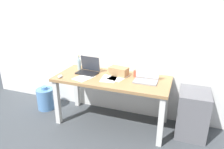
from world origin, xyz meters
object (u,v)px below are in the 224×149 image
laptop_left (88,69)px  computer_mouse (60,76)px  laptop_right (146,78)px  water_cooler_jug (46,99)px  beer_bottle (79,64)px  cardboard_box (119,71)px  filing_cabinet (192,113)px  desk (112,84)px  coffee_mug (136,73)px

laptop_left → computer_mouse: bearing=-133.4°
laptop_right → water_cooler_jug: (-1.71, -0.02, -0.61)m
laptop_right → beer_bottle: size_ratio=1.40×
laptop_left → cardboard_box: 0.47m
laptop_right → cardboard_box: (-0.43, 0.09, 0.01)m
cardboard_box → laptop_left: bearing=-173.1°
laptop_left → water_cooler_jug: (-0.82, -0.06, -0.62)m
laptop_right → cardboard_box: size_ratio=1.19×
laptop_left → laptop_right: (0.90, -0.04, -0.01)m
cardboard_box → filing_cabinet: cardboard_box is taller
laptop_left → computer_mouse: 0.44m
beer_bottle → filing_cabinet: 1.83m
beer_bottle → laptop_right: bearing=-6.5°
filing_cabinet → cardboard_box: bearing=179.1°
desk → coffee_mug: (0.31, 0.17, 0.15)m
desk → beer_bottle: (-0.61, 0.16, 0.19)m
laptop_right → computer_mouse: bearing=-166.9°
beer_bottle → cardboard_box: size_ratio=0.85×
beer_bottle → water_cooler_jug: bearing=-166.3°
coffee_mug → laptop_right: bearing=-37.2°
water_cooler_jug → coffee_mug: bearing=5.7°
desk → coffee_mug: size_ratio=17.40×
beer_bottle → computer_mouse: (-0.10, -0.41, -0.07)m
desk → laptop_left: (-0.41, 0.07, 0.16)m
computer_mouse → filing_cabinet: (1.86, 0.36, -0.43)m
cardboard_box → coffee_mug: (0.26, 0.04, -0.01)m
laptop_left → laptop_right: bearing=-2.4°
beer_bottle → water_cooler_jug: (-0.61, -0.15, -0.65)m
desk → beer_bottle: beer_bottle is taller
laptop_right → desk: bearing=-175.8°
laptop_right → cardboard_box: 0.44m
cardboard_box → coffee_mug: cardboard_box is taller
laptop_right → computer_mouse: 1.23m
laptop_right → beer_bottle: (-1.10, 0.13, 0.04)m
filing_cabinet → coffee_mug: bearing=176.4°
beer_bottle → desk: bearing=-14.7°
filing_cabinet → laptop_right: bearing=-173.3°
cardboard_box → coffee_mug: bearing=7.9°
desk → filing_cabinet: size_ratio=2.54×
desk → coffee_mug: 0.39m
laptop_left → filing_cabinet: 1.63m
laptop_left → coffee_mug: laptop_left is taller
laptop_left → laptop_right: laptop_left is taller
laptop_right → computer_mouse: laptop_right is taller
desk → laptop_left: laptop_left is taller
computer_mouse → cardboard_box: 0.86m
desk → filing_cabinet: desk is taller
water_cooler_jug → desk: bearing=-0.5°
laptop_right → computer_mouse: size_ratio=3.21×
laptop_right → water_cooler_jug: 1.82m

